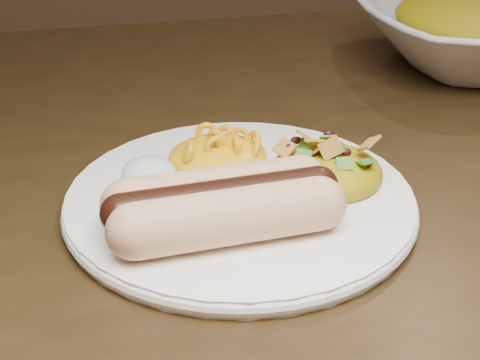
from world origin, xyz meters
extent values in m
cube|color=black|center=(0.00, 0.00, 0.73)|extent=(1.60, 0.90, 0.04)
cylinder|color=white|center=(-0.01, -0.08, 0.76)|extent=(0.31, 0.31, 0.01)
cylinder|color=#F8C68B|center=(-0.03, -0.14, 0.78)|extent=(0.12, 0.04, 0.04)
cylinder|color=#F8C68B|center=(-0.03, -0.11, 0.78)|extent=(0.12, 0.04, 0.04)
cylinder|color=black|center=(-0.03, -0.12, 0.79)|extent=(0.14, 0.03, 0.03)
ellipsoid|color=#FFA91B|center=(-0.01, -0.02, 0.78)|extent=(0.10, 0.10, 0.03)
ellipsoid|color=white|center=(-0.07, -0.05, 0.78)|extent=(0.05, 0.05, 0.03)
ellipsoid|color=#D07100|center=(0.06, -0.07, 0.77)|extent=(0.09, 0.08, 0.03)
camera|label=1|loc=(-0.11, -0.50, 1.01)|focal=50.00mm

